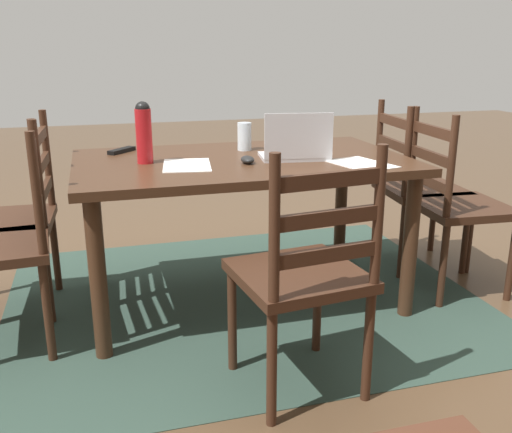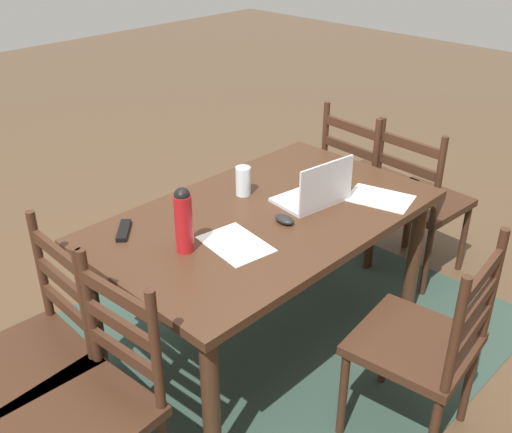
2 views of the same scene
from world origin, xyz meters
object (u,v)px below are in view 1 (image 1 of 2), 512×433
object	(u,v)px
chair_far_head	(304,276)
computer_mouse	(248,160)
chair_right_near	(13,219)
tv_remote	(122,151)
chair_left_far	(455,206)
drinking_glass	(244,136)
laptop	(296,148)
water_bottle	(144,131)
chair_right_far	(3,244)
dining_table	(242,176)
chair_left_near	(416,188)

from	to	relation	value
chair_far_head	computer_mouse	bearing A→B (deg)	-89.14
chair_right_near	tv_remote	size ratio (longest dim) A/B	5.59
chair_left_far	drinking_glass	xyz separation A→B (m)	(1.01, -0.40, 0.34)
computer_mouse	tv_remote	size ratio (longest dim) A/B	0.59
laptop	water_bottle	size ratio (longest dim) A/B	1.24
chair_left_far	chair_far_head	bearing A→B (deg)	31.54
chair_right_far	tv_remote	bearing A→B (deg)	-136.35
dining_table	chair_right_far	bearing A→B (deg)	9.82
dining_table	laptop	bearing A→B (deg)	156.70
chair_right_far	tv_remote	distance (m)	0.78
computer_mouse	tv_remote	xyz separation A→B (m)	(0.54, -0.44, -0.01)
chair_far_head	computer_mouse	size ratio (longest dim) A/B	9.50
chair_far_head	chair_left_near	distance (m)	1.49
chair_right_far	computer_mouse	world-z (taller)	chair_right_far
chair_left_far	chair_far_head	size ratio (longest dim) A/B	1.00
chair_right_far	water_bottle	distance (m)	0.77
chair_left_near	tv_remote	world-z (taller)	chair_left_near
dining_table	chair_far_head	bearing A→B (deg)	90.33
dining_table	chair_right_far	size ratio (longest dim) A/B	1.66
laptop	chair_right_far	bearing A→B (deg)	3.71
chair_left_far	water_bottle	size ratio (longest dim) A/B	3.39
water_bottle	computer_mouse	size ratio (longest dim) A/B	2.80
chair_right_near	computer_mouse	size ratio (longest dim) A/B	9.50
chair_right_far	laptop	size ratio (longest dim) A/B	2.74
chair_far_head	tv_remote	world-z (taller)	chair_far_head
chair_left_near	water_bottle	xyz separation A→B (m)	(1.53, 0.18, 0.41)
dining_table	chair_left_near	xyz separation A→B (m)	(-1.08, -0.19, -0.18)
laptop	tv_remote	world-z (taller)	laptop
tv_remote	chair_right_far	bearing A→B (deg)	-93.74
chair_left_far	laptop	size ratio (longest dim) A/B	2.74
chair_left_near	laptop	distance (m)	0.95
laptop	water_bottle	distance (m)	0.71
laptop	drinking_glass	xyz separation A→B (m)	(0.17, -0.31, 0.01)
laptop	chair_left_far	bearing A→B (deg)	174.21
laptop	chair_left_near	bearing A→B (deg)	-160.73
chair_far_head	chair_left_near	bearing A→B (deg)	-135.93
chair_far_head	drinking_glass	bearing A→B (deg)	-93.36
drinking_glass	computer_mouse	world-z (taller)	drinking_glass
chair_right_far	water_bottle	world-z (taller)	water_bottle
computer_mouse	chair_left_near	bearing A→B (deg)	-161.51
drinking_glass	chair_left_near	bearing A→B (deg)	178.94
chair_right_near	drinking_glass	size ratio (longest dim) A/B	6.71
dining_table	chair_right_near	bearing A→B (deg)	-9.89
laptop	chair_far_head	bearing A→B (deg)	72.78
chair_left_near	drinking_glass	world-z (taller)	chair_left_near
laptop	drinking_glass	bearing A→B (deg)	-61.72
dining_table	computer_mouse	bearing A→B (deg)	87.05
chair_left_far	chair_right_far	bearing A→B (deg)	-0.01
dining_table	chair_left_near	world-z (taller)	chair_left_near
chair_far_head	drinking_glass	world-z (taller)	chair_far_head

